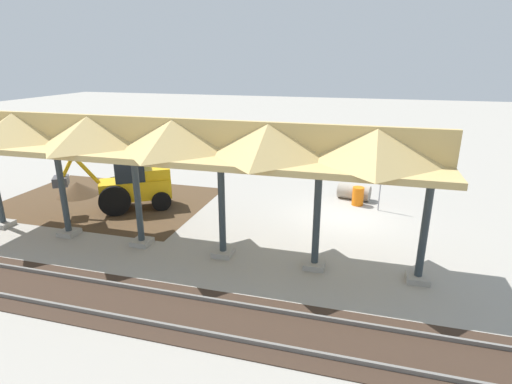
% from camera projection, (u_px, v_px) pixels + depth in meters
% --- Properties ---
extents(ground_plane, '(120.00, 120.00, 0.00)m').
position_uv_depth(ground_plane, '(345.00, 217.00, 18.02)').
color(ground_plane, '#9E998E').
extents(dirt_work_zone, '(10.06, 7.00, 0.01)m').
position_uv_depth(dirt_work_zone, '(107.00, 201.00, 20.05)').
color(dirt_work_zone, '#4C3823').
rests_on(dirt_work_zone, ground).
extents(platform_canopy, '(17.77, 3.20, 4.90)m').
position_uv_depth(platform_canopy, '(174.00, 140.00, 13.62)').
color(platform_canopy, '#9E998E').
rests_on(platform_canopy, ground).
extents(rail_tracks, '(60.00, 2.58, 0.15)m').
position_uv_depth(rail_tracks, '(324.00, 337.00, 10.17)').
color(rail_tracks, slate).
rests_on(rail_tracks, ground).
extents(stop_sign, '(0.73, 0.26, 2.32)m').
position_uv_depth(stop_sign, '(381.00, 176.00, 18.32)').
color(stop_sign, gray).
rests_on(stop_sign, ground).
extents(backhoe, '(4.84, 3.72, 2.82)m').
position_uv_depth(backhoe, '(132.00, 183.00, 18.70)').
color(backhoe, '#EAB214').
rests_on(backhoe, ground).
extents(dirt_mound, '(4.32, 4.32, 1.42)m').
position_uv_depth(dirt_mound, '(78.00, 195.00, 20.96)').
color(dirt_mound, '#4C3823').
rests_on(dirt_mound, ground).
extents(concrete_pipe, '(1.71, 1.09, 0.78)m').
position_uv_depth(concrete_pipe, '(354.00, 192.00, 20.23)').
color(concrete_pipe, '#9E9384').
rests_on(concrete_pipe, ground).
extents(traffic_barrel, '(0.56, 0.56, 0.90)m').
position_uv_depth(traffic_barrel, '(358.00, 196.00, 19.40)').
color(traffic_barrel, orange).
rests_on(traffic_barrel, ground).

